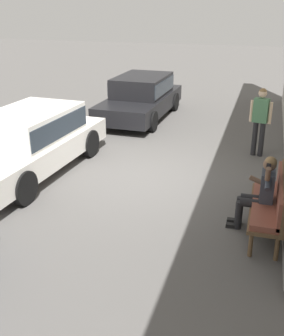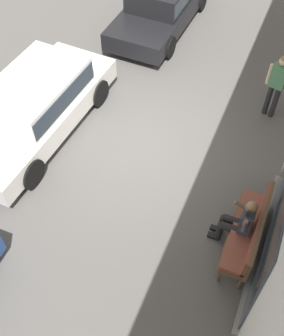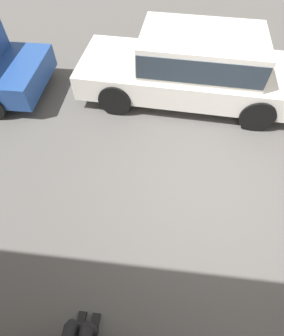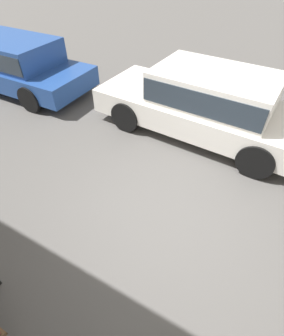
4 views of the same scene
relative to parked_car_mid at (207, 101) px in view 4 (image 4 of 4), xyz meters
The scene contains 3 objects.
ground_plane 2.60m from the parked_car_mid, 97.31° to the left, with size 60.00×60.00×0.00m, color #565451.
parked_car_mid is the anchor object (origin of this frame).
parked_car_far 5.48m from the parked_car_mid, ahead, with size 4.68×1.89×1.37m.
Camera 4 is at (-0.94, 2.60, 3.44)m, focal length 28.00 mm.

